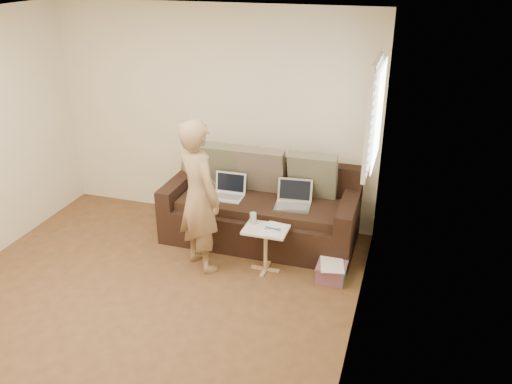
# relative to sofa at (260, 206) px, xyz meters

# --- Properties ---
(floor) EXTENTS (4.50, 4.50, 0.00)m
(floor) POSITION_rel_sofa_xyz_m (-0.74, -1.77, -0.42)
(floor) COLOR #4F351D
(floor) RESTS_ON ground
(ceiling) EXTENTS (4.50, 4.50, 0.00)m
(ceiling) POSITION_rel_sofa_xyz_m (-0.74, -1.77, 2.18)
(ceiling) COLOR white
(ceiling) RESTS_ON wall_back
(wall_back) EXTENTS (4.00, 0.00, 4.00)m
(wall_back) POSITION_rel_sofa_xyz_m (-0.74, 0.48, 0.87)
(wall_back) COLOR beige
(wall_back) RESTS_ON ground
(wall_right) EXTENTS (0.00, 4.50, 4.50)m
(wall_right) POSITION_rel_sofa_xyz_m (1.26, -1.77, 0.87)
(wall_right) COLOR beige
(wall_right) RESTS_ON ground
(window_blinds) EXTENTS (0.12, 0.88, 1.08)m
(window_blinds) POSITION_rel_sofa_xyz_m (1.21, -0.27, 1.28)
(window_blinds) COLOR white
(window_blinds) RESTS_ON wall_right
(sofa) EXTENTS (2.20, 0.95, 0.85)m
(sofa) POSITION_rel_sofa_xyz_m (0.00, 0.00, 0.00)
(sofa) COLOR black
(sofa) RESTS_ON ground
(pillow_left) EXTENTS (0.55, 0.29, 0.57)m
(pillow_left) POSITION_rel_sofa_xyz_m (-0.60, 0.23, 0.37)
(pillow_left) COLOR #5C5F46
(pillow_left) RESTS_ON sofa
(pillow_mid) EXTENTS (0.55, 0.27, 0.57)m
(pillow_mid) POSITION_rel_sofa_xyz_m (-0.05, 0.21, 0.37)
(pillow_mid) COLOR brown
(pillow_mid) RESTS_ON sofa
(pillow_right) EXTENTS (0.55, 0.28, 0.57)m
(pillow_right) POSITION_rel_sofa_xyz_m (0.55, 0.22, 0.37)
(pillow_right) COLOR #5C5F46
(pillow_right) RESTS_ON sofa
(laptop_silver) EXTENTS (0.42, 0.32, 0.26)m
(laptop_silver) POSITION_rel_sofa_xyz_m (0.40, -0.10, 0.10)
(laptop_silver) COLOR #B7BABC
(laptop_silver) RESTS_ON sofa
(laptop_white) EXTENTS (0.37, 0.27, 0.27)m
(laptop_white) POSITION_rel_sofa_xyz_m (-0.38, -0.09, 0.10)
(laptop_white) COLOR white
(laptop_white) RESTS_ON sofa
(person) EXTENTS (0.73, 0.67, 1.65)m
(person) POSITION_rel_sofa_xyz_m (-0.44, -0.74, 0.40)
(person) COLOR #A08357
(person) RESTS_ON ground
(side_table) EXTENTS (0.45, 0.32, 0.50)m
(side_table) POSITION_rel_sofa_xyz_m (0.25, -0.62, -0.18)
(side_table) COLOR silver
(side_table) RESTS_ON ground
(drinking_glass) EXTENTS (0.07, 0.07, 0.12)m
(drinking_glass) POSITION_rel_sofa_xyz_m (0.09, -0.55, 0.13)
(drinking_glass) COLOR silver
(drinking_glass) RESTS_ON side_table
(scissors) EXTENTS (0.18, 0.10, 0.02)m
(scissors) POSITION_rel_sofa_xyz_m (0.32, -0.62, 0.08)
(scissors) COLOR silver
(scissors) RESTS_ON side_table
(paper_on_table) EXTENTS (0.25, 0.33, 0.00)m
(paper_on_table) POSITION_rel_sofa_xyz_m (0.32, -0.61, 0.08)
(paper_on_table) COLOR white
(paper_on_table) RESTS_ON side_table
(striped_box) EXTENTS (0.30, 0.30, 0.19)m
(striped_box) POSITION_rel_sofa_xyz_m (0.95, -0.60, -0.33)
(striped_box) COLOR #DE216A
(striped_box) RESTS_ON ground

